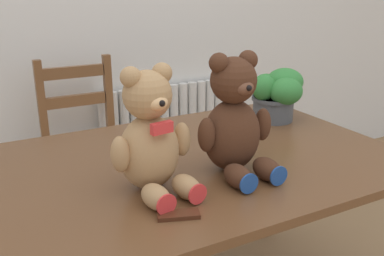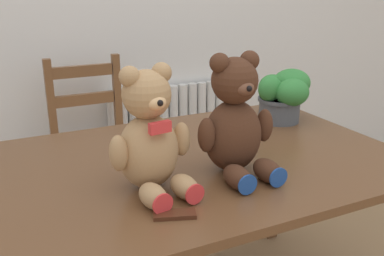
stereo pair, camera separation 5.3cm
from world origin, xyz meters
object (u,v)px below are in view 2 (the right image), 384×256
Objects in this scene: wooden_chair_behind at (94,154)px; teddy_bear_left at (150,138)px; potted_plant at (283,94)px; chocolate_bar at (175,214)px; teddy_bear_right at (235,122)px.

teddy_bear_left reaches higher than wooden_chair_behind.
potted_plant reaches higher than chocolate_bar.
chocolate_bar is at bearing 31.43° from teddy_bear_right.
teddy_bear_left reaches higher than chocolate_bar.
teddy_bear_left is 0.86m from potted_plant.
wooden_chair_behind reaches higher than chocolate_bar.
teddy_bear_left is 0.96× the size of teddy_bear_right.
teddy_bear_left reaches higher than potted_plant.
chocolate_bar is (-0.00, -0.18, -0.16)m from teddy_bear_left.
wooden_chair_behind is 8.65× the size of chocolate_bar.
teddy_bear_right reaches higher than wooden_chair_behind.
wooden_chair_behind is at bearing -100.31° from teddy_bear_left.
wooden_chair_behind is at bearing -77.77° from teddy_bear_right.
teddy_bear_left is 0.24m from chocolate_bar.
teddy_bear_right reaches higher than teddy_bear_left.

